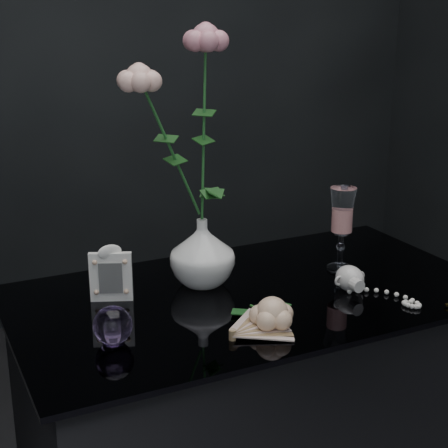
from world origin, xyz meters
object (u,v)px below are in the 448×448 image
picture_frame (111,273)px  pearl_jar (350,277)px  vase (202,252)px  wine_glass (342,229)px  loose_rose (272,313)px  paperweight (113,325)px

picture_frame → pearl_jar: (0.49, -0.17, -0.03)m
vase → wine_glass: wine_glass is taller
picture_frame → loose_rose: 0.36m
wine_glass → picture_frame: bearing=173.9°
picture_frame → loose_rose: (0.24, -0.27, -0.03)m
wine_glass → paperweight: (-0.60, -0.14, -0.06)m
picture_frame → wine_glass: bearing=16.2°
vase → pearl_jar: 0.33m
vase → picture_frame: bearing=179.5°
loose_rose → pearl_jar: (0.25, 0.09, -0.00)m
loose_rose → picture_frame: bearing=131.0°
loose_rose → pearl_jar: bearing=19.8°
paperweight → pearl_jar: (0.55, 0.02, -0.01)m
vase → loose_rose: vase is taller
wine_glass → pearl_jar: size_ratio=0.97×
picture_frame → vase: bearing=21.8°
paperweight → pearl_jar: size_ratio=0.35×
vase → pearl_jar: vase is taller
wine_glass → pearl_jar: 0.15m
paperweight → pearl_jar: bearing=2.1°
vase → loose_rose: bearing=-83.9°
vase → wine_glass: bearing=-9.6°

